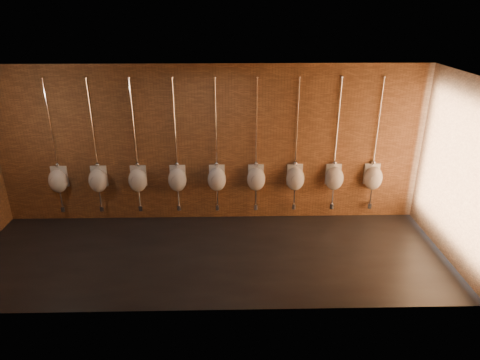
{
  "coord_description": "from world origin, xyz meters",
  "views": [
    {
      "loc": [
        0.38,
        -6.65,
        4.27
      ],
      "look_at": [
        0.56,
        0.9,
        1.1
      ],
      "focal_mm": 32.0,
      "sensor_mm": 36.0,
      "label": 1
    }
  ],
  "objects_px": {
    "urinal_1": "(98,180)",
    "urinal_5": "(256,178)",
    "urinal_3": "(177,179)",
    "urinal_4": "(217,179)",
    "urinal_7": "(334,178)",
    "urinal_0": "(58,180)",
    "urinal_2": "(138,179)",
    "urinal_6": "(295,178)",
    "urinal_8": "(373,177)"
  },
  "relations": [
    {
      "from": "urinal_1",
      "to": "urinal_5",
      "type": "distance_m",
      "value": 3.2
    },
    {
      "from": "urinal_1",
      "to": "urinal_2",
      "type": "xyz_separation_m",
      "value": [
        0.8,
        0.0,
        0.0
      ]
    },
    {
      "from": "urinal_0",
      "to": "urinal_3",
      "type": "distance_m",
      "value": 2.4
    },
    {
      "from": "urinal_2",
      "to": "urinal_3",
      "type": "height_order",
      "value": "same"
    },
    {
      "from": "urinal_2",
      "to": "urinal_3",
      "type": "distance_m",
      "value": 0.8
    },
    {
      "from": "urinal_2",
      "to": "urinal_7",
      "type": "relative_size",
      "value": 1.0
    },
    {
      "from": "urinal_0",
      "to": "urinal_5",
      "type": "height_order",
      "value": "same"
    },
    {
      "from": "urinal_5",
      "to": "urinal_6",
      "type": "relative_size",
      "value": 1.0
    },
    {
      "from": "urinal_6",
      "to": "urinal_2",
      "type": "bearing_deg",
      "value": 180.0
    },
    {
      "from": "urinal_2",
      "to": "urinal_6",
      "type": "relative_size",
      "value": 1.0
    },
    {
      "from": "urinal_0",
      "to": "urinal_3",
      "type": "bearing_deg",
      "value": 0.0
    },
    {
      "from": "urinal_1",
      "to": "urinal_2",
      "type": "bearing_deg",
      "value": 0.0
    },
    {
      "from": "urinal_4",
      "to": "urinal_7",
      "type": "relative_size",
      "value": 1.0
    },
    {
      "from": "urinal_4",
      "to": "urinal_3",
      "type": "bearing_deg",
      "value": 180.0
    },
    {
      "from": "urinal_1",
      "to": "urinal_5",
      "type": "bearing_deg",
      "value": 0.0
    },
    {
      "from": "urinal_4",
      "to": "urinal_6",
      "type": "bearing_deg",
      "value": 0.0
    },
    {
      "from": "urinal_0",
      "to": "urinal_1",
      "type": "relative_size",
      "value": 1.0
    },
    {
      "from": "urinal_3",
      "to": "urinal_7",
      "type": "xyz_separation_m",
      "value": [
        3.2,
        0.0,
        0.0
      ]
    },
    {
      "from": "urinal_4",
      "to": "urinal_7",
      "type": "bearing_deg",
      "value": 0.0
    },
    {
      "from": "urinal_1",
      "to": "urinal_4",
      "type": "distance_m",
      "value": 2.4
    },
    {
      "from": "urinal_3",
      "to": "urinal_6",
      "type": "height_order",
      "value": "same"
    },
    {
      "from": "urinal_1",
      "to": "urinal_6",
      "type": "relative_size",
      "value": 1.0
    },
    {
      "from": "urinal_2",
      "to": "urinal_3",
      "type": "bearing_deg",
      "value": 0.0
    },
    {
      "from": "urinal_2",
      "to": "urinal_8",
      "type": "distance_m",
      "value": 4.8
    },
    {
      "from": "urinal_4",
      "to": "urinal_7",
      "type": "xyz_separation_m",
      "value": [
        2.4,
        0.0,
        0.0
      ]
    },
    {
      "from": "urinal_1",
      "to": "urinal_3",
      "type": "xyz_separation_m",
      "value": [
        1.6,
        0.0,
        0.0
      ]
    },
    {
      "from": "urinal_6",
      "to": "urinal_8",
      "type": "xyz_separation_m",
      "value": [
        1.6,
        0.0,
        0.0
      ]
    },
    {
      "from": "urinal_5",
      "to": "urinal_6",
      "type": "height_order",
      "value": "same"
    },
    {
      "from": "urinal_1",
      "to": "urinal_8",
      "type": "relative_size",
      "value": 1.0
    },
    {
      "from": "urinal_1",
      "to": "urinal_3",
      "type": "bearing_deg",
      "value": 0.0
    },
    {
      "from": "urinal_1",
      "to": "urinal_4",
      "type": "bearing_deg",
      "value": 0.0
    },
    {
      "from": "urinal_0",
      "to": "urinal_6",
      "type": "relative_size",
      "value": 1.0
    },
    {
      "from": "urinal_0",
      "to": "urinal_2",
      "type": "xyz_separation_m",
      "value": [
        1.6,
        0.0,
        0.0
      ]
    },
    {
      "from": "urinal_5",
      "to": "urinal_0",
      "type": "bearing_deg",
      "value": 180.0
    },
    {
      "from": "urinal_5",
      "to": "urinal_3",
      "type": "bearing_deg",
      "value": 180.0
    },
    {
      "from": "urinal_3",
      "to": "urinal_5",
      "type": "distance_m",
      "value": 1.6
    },
    {
      "from": "urinal_5",
      "to": "urinal_6",
      "type": "bearing_deg",
      "value": 0.0
    },
    {
      "from": "urinal_0",
      "to": "urinal_6",
      "type": "xyz_separation_m",
      "value": [
        4.8,
        0.0,
        0.0
      ]
    },
    {
      "from": "urinal_0",
      "to": "urinal_2",
      "type": "distance_m",
      "value": 1.6
    },
    {
      "from": "urinal_5",
      "to": "urinal_7",
      "type": "relative_size",
      "value": 1.0
    },
    {
      "from": "urinal_7",
      "to": "urinal_6",
      "type": "bearing_deg",
      "value": 180.0
    },
    {
      "from": "urinal_1",
      "to": "urinal_4",
      "type": "xyz_separation_m",
      "value": [
        2.4,
        0.0,
        0.0
      ]
    },
    {
      "from": "urinal_3",
      "to": "urinal_1",
      "type": "bearing_deg",
      "value": 180.0
    },
    {
      "from": "urinal_3",
      "to": "urinal_5",
      "type": "relative_size",
      "value": 1.0
    },
    {
      "from": "urinal_3",
      "to": "urinal_6",
      "type": "xyz_separation_m",
      "value": [
        2.4,
        0.0,
        0.0
      ]
    },
    {
      "from": "urinal_1",
      "to": "urinal_2",
      "type": "distance_m",
      "value": 0.8
    },
    {
      "from": "urinal_8",
      "to": "urinal_7",
      "type": "bearing_deg",
      "value": 180.0
    },
    {
      "from": "urinal_0",
      "to": "urinal_5",
      "type": "relative_size",
      "value": 1.0
    },
    {
      "from": "urinal_0",
      "to": "urinal_4",
      "type": "relative_size",
      "value": 1.0
    },
    {
      "from": "urinal_5",
      "to": "urinal_8",
      "type": "xyz_separation_m",
      "value": [
        2.4,
        0.0,
        0.0
      ]
    }
  ]
}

